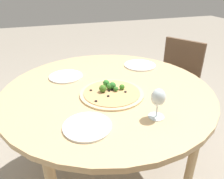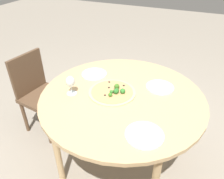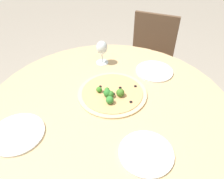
{
  "view_description": "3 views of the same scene",
  "coord_description": "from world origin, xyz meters",
  "px_view_note": "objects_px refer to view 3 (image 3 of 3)",
  "views": [
    {
      "loc": [
        -0.33,
        -1.11,
        1.35
      ],
      "look_at": [
        0.0,
        -0.08,
        0.79
      ],
      "focal_mm": 35.0,
      "sensor_mm": 36.0,
      "label": 1
    },
    {
      "loc": [
        1.26,
        0.46,
        1.7
      ],
      "look_at": [
        0.0,
        -0.08,
        0.79
      ],
      "focal_mm": 35.0,
      "sensor_mm": 36.0,
      "label": 2
    },
    {
      "loc": [
        -0.2,
        0.75,
        1.51
      ],
      "look_at": [
        0.0,
        -0.08,
        0.79
      ],
      "focal_mm": 35.0,
      "sensor_mm": 36.0,
      "label": 3
    }
  ],
  "objects_px": {
    "pizza": "(112,93)",
    "plate_far": "(146,153)",
    "wine_glass": "(102,49)",
    "plate_near": "(17,134)",
    "chair": "(149,60)",
    "plate_side": "(154,71)"
  },
  "relations": [
    {
      "from": "plate_side",
      "to": "chair",
      "type": "bearing_deg",
      "value": -84.12
    },
    {
      "from": "pizza",
      "to": "plate_side",
      "type": "xyz_separation_m",
      "value": [
        -0.2,
        -0.26,
        -0.01
      ]
    },
    {
      "from": "plate_far",
      "to": "pizza",
      "type": "bearing_deg",
      "value": -55.56
    },
    {
      "from": "wine_glass",
      "to": "plate_near",
      "type": "relative_size",
      "value": 0.64
    },
    {
      "from": "wine_glass",
      "to": "plate_near",
      "type": "bearing_deg",
      "value": 72.02
    },
    {
      "from": "plate_near",
      "to": "plate_far",
      "type": "relative_size",
      "value": 1.06
    },
    {
      "from": "plate_near",
      "to": "plate_far",
      "type": "height_order",
      "value": "same"
    },
    {
      "from": "wine_glass",
      "to": "plate_side",
      "type": "bearing_deg",
      "value": 175.88
    },
    {
      "from": "chair",
      "to": "plate_side",
      "type": "distance_m",
      "value": 0.69
    },
    {
      "from": "chair",
      "to": "pizza",
      "type": "height_order",
      "value": "chair"
    },
    {
      "from": "plate_near",
      "to": "plate_side",
      "type": "xyz_separation_m",
      "value": [
        -0.53,
        -0.61,
        0.0
      ]
    },
    {
      "from": "chair",
      "to": "plate_far",
      "type": "bearing_deg",
      "value": -78.1
    },
    {
      "from": "pizza",
      "to": "plate_far",
      "type": "distance_m",
      "value": 0.38
    },
    {
      "from": "pizza",
      "to": "plate_far",
      "type": "bearing_deg",
      "value": 124.44
    },
    {
      "from": "chair",
      "to": "wine_glass",
      "type": "distance_m",
      "value": 0.76
    },
    {
      "from": "pizza",
      "to": "chair",
      "type": "bearing_deg",
      "value": -98.73
    },
    {
      "from": "plate_near",
      "to": "plate_side",
      "type": "height_order",
      "value": "same"
    },
    {
      "from": "chair",
      "to": "wine_glass",
      "type": "bearing_deg",
      "value": -106.16
    },
    {
      "from": "wine_glass",
      "to": "plate_near",
      "type": "distance_m",
      "value": 0.67
    },
    {
      "from": "plate_far",
      "to": "plate_side",
      "type": "distance_m",
      "value": 0.57
    },
    {
      "from": "pizza",
      "to": "plate_near",
      "type": "bearing_deg",
      "value": 46.12
    },
    {
      "from": "plate_near",
      "to": "plate_side",
      "type": "bearing_deg",
      "value": -131.2
    }
  ]
}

